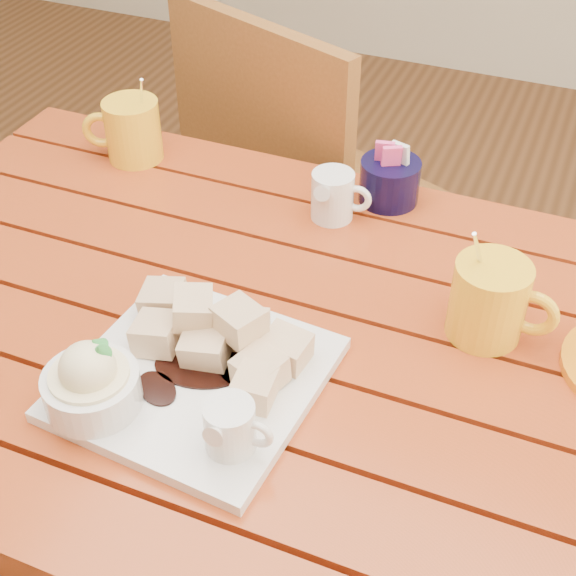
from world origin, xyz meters
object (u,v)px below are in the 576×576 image
at_px(dessert_plate, 175,372).
at_px(coffee_mug_right, 491,300).
at_px(coffee_mug_left, 131,129).
at_px(chair_far, 300,197).
at_px(table, 257,381).

distance_m(dessert_plate, coffee_mug_right, 0.39).
relative_size(dessert_plate, coffee_mug_left, 1.94).
distance_m(coffee_mug_right, chair_far, 0.76).
xyz_separation_m(table, chair_far, (-0.18, 0.62, -0.13)).
relative_size(coffee_mug_left, chair_far, 0.16).
bearing_deg(chair_far, coffee_mug_left, 83.27).
relative_size(table, dessert_plate, 4.05).
bearing_deg(chair_far, coffee_mug_right, 152.62).
bearing_deg(coffee_mug_right, dessert_plate, -138.70).
relative_size(table, chair_far, 1.30).
relative_size(coffee_mug_left, coffee_mug_right, 0.97).
bearing_deg(coffee_mug_right, chair_far, 135.14).
bearing_deg(table, coffee_mug_left, 139.98).
bearing_deg(coffee_mug_right, coffee_mug_left, 166.08).
relative_size(dessert_plate, chair_far, 0.32).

